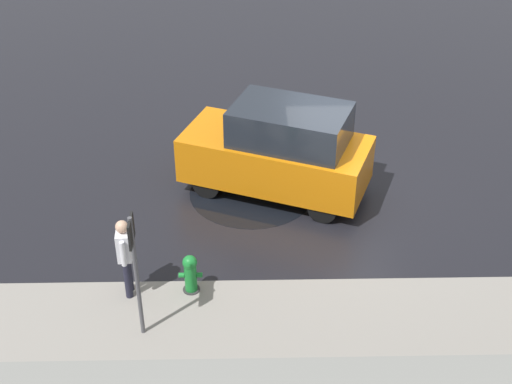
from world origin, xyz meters
name	(u,v)px	position (x,y,z in m)	size (l,w,h in m)	color
ground_plane	(345,200)	(0.00, 0.00, 0.00)	(60.00, 60.00, 0.00)	black
kerb_strip	(377,343)	(0.00, 4.20, 0.02)	(24.00, 3.20, 0.04)	gray
moving_hatchback	(279,150)	(1.42, -0.40, 1.03)	(4.25, 3.02, 2.06)	orange
fire_hydrant	(191,274)	(3.13, 2.84, 0.40)	(0.42, 0.31, 0.80)	#197A2D
pedestrian	(125,253)	(4.22, 2.90, 0.96)	(0.26, 0.57, 1.62)	silver
metal_railing	(510,370)	(-1.66, 5.46, 0.74)	(8.94, 0.04, 1.05)	#B7BABF
sign_post	(135,260)	(3.88, 3.87, 1.58)	(0.07, 0.44, 2.40)	#4C4C51
puddle_patch	(252,192)	(2.00, -0.35, 0.00)	(2.70, 2.70, 0.01)	black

